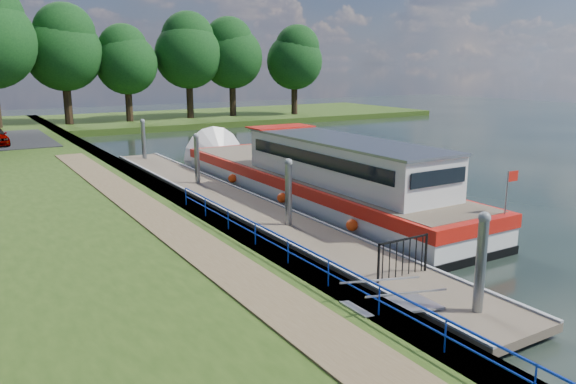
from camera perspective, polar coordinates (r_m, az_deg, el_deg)
ground at (r=15.40m, az=17.09°, el=-12.17°), size 160.00×160.00×0.00m
bank_edge at (r=26.11m, az=-12.24°, el=-0.68°), size 1.10×90.00×0.78m
far_bank at (r=65.44m, az=-10.91°, el=7.32°), size 60.00×18.00×0.60m
footpath at (r=19.03m, az=-10.59°, el=-4.38°), size 1.60×40.00×0.05m
blue_fence at (r=15.31m, az=1.95°, el=-6.43°), size 0.04×18.04×0.72m
pontoon at (r=25.30m, az=-5.26°, el=-1.34°), size 2.50×30.00×0.56m
mooring_piles at (r=25.05m, az=-5.31°, el=1.09°), size 0.30×27.30×3.55m
gangway at (r=14.24m, az=10.66°, el=-11.16°), size 2.58×1.00×0.92m
gate_panel at (r=16.39m, az=11.62°, el=-5.99°), size 1.85×0.05×1.15m
barge at (r=26.73m, az=1.74°, el=1.47°), size 4.36×21.15×4.78m
horizon_trees at (r=58.49m, az=-22.97°, el=13.43°), size 54.38×10.03×12.87m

